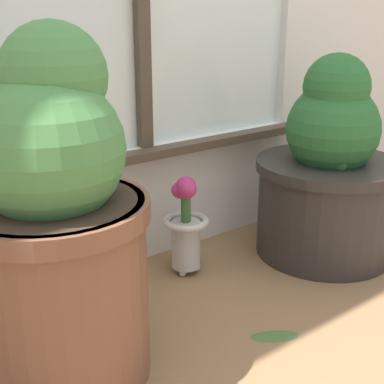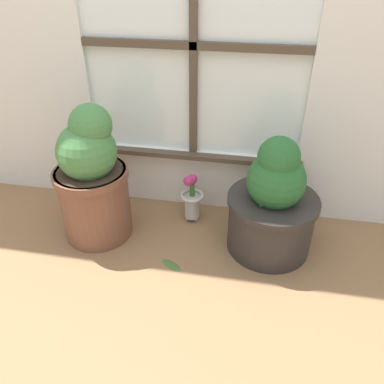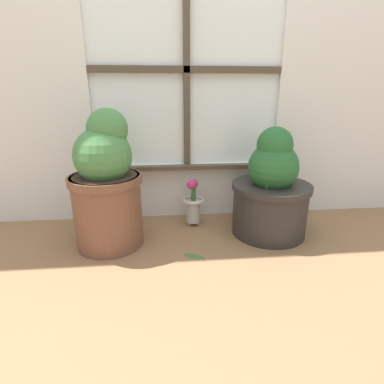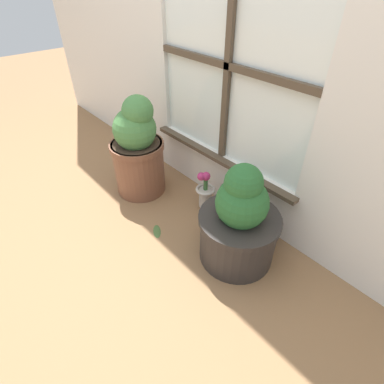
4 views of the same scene
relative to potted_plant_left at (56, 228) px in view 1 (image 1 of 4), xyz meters
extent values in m
plane|color=olive|center=(0.42, -0.21, -0.31)|extent=(10.00, 10.00, 0.00)
cube|color=silver|center=(0.42, 0.36, -0.14)|extent=(1.05, 0.05, 0.33)
cube|color=#4C3D2D|center=(0.42, 0.31, 0.01)|extent=(1.11, 0.06, 0.02)
cylinder|color=brown|center=(0.00, 0.00, -0.13)|extent=(0.33, 0.33, 0.36)
cylinder|color=brown|center=(0.00, 0.00, 0.04)|extent=(0.35, 0.35, 0.04)
cylinder|color=#38281E|center=(0.00, 0.00, 0.05)|extent=(0.30, 0.30, 0.01)
sphere|color=#477F42|center=(0.00, 0.00, 0.15)|extent=(0.27, 0.27, 0.27)
sphere|color=#477F42|center=(0.03, 0.02, 0.27)|extent=(0.19, 0.19, 0.19)
ellipsoid|color=#477F42|center=(0.01, 0.08, 0.13)|extent=(0.15, 0.06, 0.17)
cylinder|color=#2D2826|center=(0.84, 0.04, -0.17)|extent=(0.39, 0.39, 0.28)
cylinder|color=#2D2826|center=(0.84, 0.04, -0.04)|extent=(0.41, 0.41, 0.03)
cylinder|color=#38281E|center=(0.84, 0.04, -0.03)|extent=(0.36, 0.36, 0.01)
sphere|color=#28602D|center=(0.84, 0.04, 0.06)|extent=(0.26, 0.26, 0.26)
sphere|color=#28602D|center=(0.83, 0.04, 0.18)|extent=(0.18, 0.18, 0.18)
ellipsoid|color=#28602D|center=(0.76, 0.02, 0.05)|extent=(0.08, 0.19, 0.20)
sphere|color=#BCB7AD|center=(0.44, 0.22, -0.30)|extent=(0.02, 0.02, 0.02)
sphere|color=#BCB7AD|center=(0.41, 0.17, -0.30)|extent=(0.02, 0.02, 0.02)
sphere|color=#BCB7AD|center=(0.46, 0.17, -0.30)|extent=(0.02, 0.02, 0.02)
cylinder|color=#BCB7AD|center=(0.44, 0.19, -0.22)|extent=(0.08, 0.08, 0.13)
torus|color=#BCB7AD|center=(0.44, 0.19, -0.16)|extent=(0.12, 0.12, 0.02)
cylinder|color=#386633|center=(0.44, 0.19, -0.12)|extent=(0.03, 0.03, 0.07)
sphere|color=#B22D66|center=(0.44, 0.19, -0.06)|extent=(0.05, 0.05, 0.05)
sphere|color=#B22D66|center=(0.43, 0.20, -0.07)|extent=(0.04, 0.04, 0.04)
sphere|color=#B22D66|center=(0.42, 0.17, -0.06)|extent=(0.05, 0.05, 0.05)
ellipsoid|color=#476633|center=(0.41, -0.17, -0.30)|extent=(0.12, 0.09, 0.01)
camera|label=1|loc=(-0.35, -0.86, 0.38)|focal=50.00mm
camera|label=2|loc=(0.73, -1.38, 0.91)|focal=35.00mm
camera|label=3|loc=(0.28, -1.40, 0.44)|focal=28.00mm
camera|label=4|loc=(1.49, -0.85, 0.97)|focal=28.00mm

